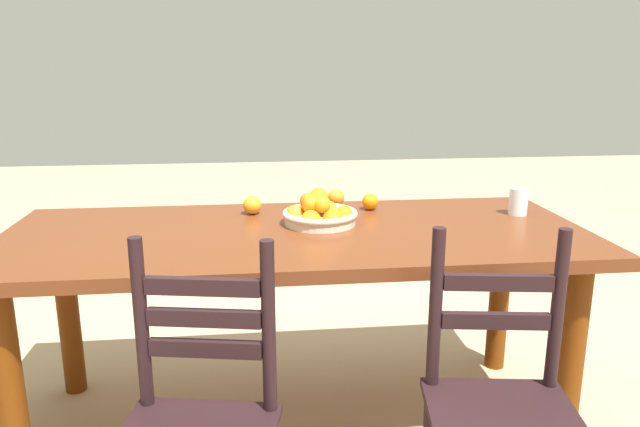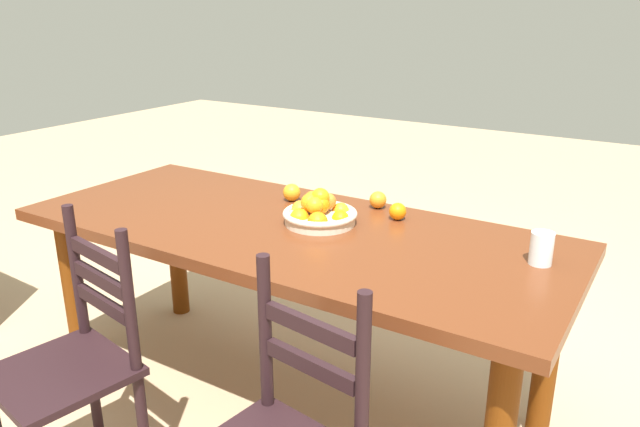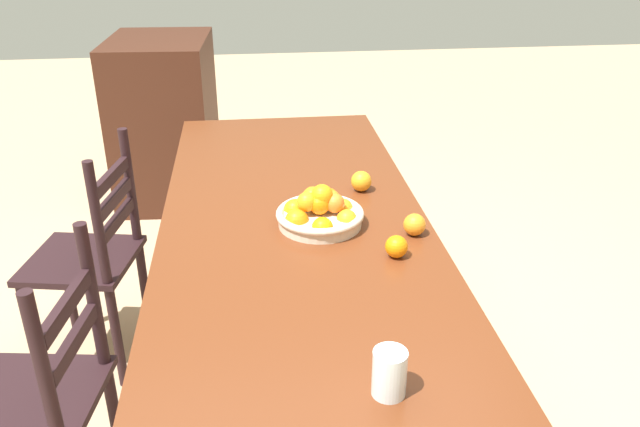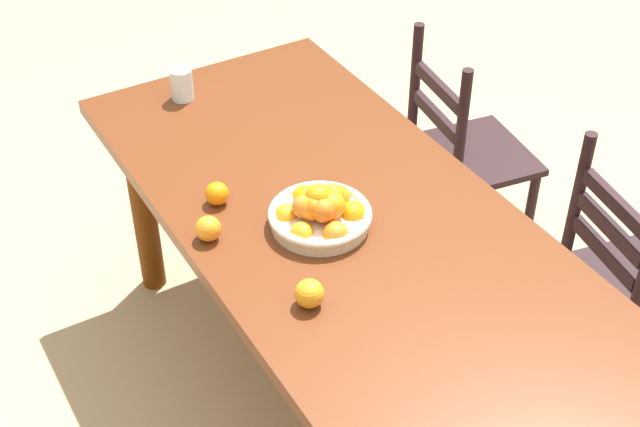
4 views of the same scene
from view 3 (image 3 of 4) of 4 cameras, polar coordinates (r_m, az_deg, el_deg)
ground_plane at (r=2.55m, az=-2.03°, el=-15.41°), size 12.00×12.00×0.00m
dining_table at (r=2.17m, az=-2.29°, el=-2.36°), size 2.07×0.86×0.75m
chair_near_window at (r=1.99m, az=-23.47°, el=-15.33°), size 0.44×0.44×0.92m
chair_by_cabinet at (r=2.61m, az=-19.45°, el=-3.90°), size 0.45×0.45×0.92m
cabinet at (r=4.04m, az=-13.51°, el=8.00°), size 0.76×0.60×0.97m
fruit_bowl at (r=2.03m, az=-0.03°, el=0.18°), size 0.28×0.28×0.14m
orange_loose_0 at (r=1.87m, az=6.77°, el=-2.92°), size 0.07×0.07×0.07m
orange_loose_1 at (r=2.28m, az=3.67°, el=2.87°), size 0.07×0.07×0.07m
orange_loose_2 at (r=2.00m, az=8.35°, el=-0.98°), size 0.07×0.07×0.07m
drinking_glass at (r=1.38m, az=6.15°, el=-13.83°), size 0.07×0.07×0.11m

